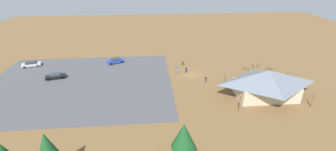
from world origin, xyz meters
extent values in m
plane|color=brown|center=(0.00, 0.00, 0.00)|extent=(160.00, 160.00, 0.00)
cube|color=#4C4C51|center=(26.87, 2.36, 0.03)|extent=(42.44, 33.52, 0.05)
cube|color=beige|center=(-13.40, 11.89, 1.57)|extent=(11.95, 6.81, 3.14)
pyramid|color=slate|center=(-13.40, 11.89, 4.59)|extent=(14.98, 9.85, 2.90)
cylinder|color=brown|center=(-20.66, 7.19, 1.57)|extent=(0.20, 0.20, 3.14)
cylinder|color=brown|center=(-6.14, 7.19, 1.57)|extent=(0.20, 0.20, 3.14)
cylinder|color=brown|center=(-20.66, 16.59, 1.57)|extent=(0.20, 0.20, 3.14)
cylinder|color=brown|center=(-6.14, 16.59, 1.57)|extent=(0.20, 0.20, 3.14)
cylinder|color=brown|center=(1.17, -6.83, 0.45)|extent=(0.60, 0.60, 0.90)
cylinder|color=#99999E|center=(3.70, -0.45, 1.10)|extent=(0.08, 0.08, 2.20)
cube|color=#1959B2|center=(3.70, -0.45, 1.90)|extent=(0.56, 0.04, 0.40)
cone|color=#194C23|center=(6.37, 28.39, 4.59)|extent=(3.40, 3.40, 3.76)
cone|color=#194C23|center=(23.23, 30.25, 5.01)|extent=(3.85, 3.85, 5.31)
torus|color=black|center=(-21.05, 3.95, 0.38)|extent=(0.20, 0.74, 0.75)
torus|color=black|center=(-21.27, 2.93, 0.38)|extent=(0.20, 0.74, 0.75)
cylinder|color=#722D9E|center=(-21.16, 3.44, 0.50)|extent=(0.24, 0.95, 0.04)
cylinder|color=#722D9E|center=(-21.12, 3.62, 0.57)|extent=(0.04, 0.04, 0.40)
cube|color=black|center=(-21.12, 3.62, 0.77)|extent=(0.12, 0.21, 0.05)
cylinder|color=#722D9E|center=(-21.25, 3.03, 0.60)|extent=(0.04, 0.04, 0.44)
cylinder|color=black|center=(-21.25, 3.03, 0.82)|extent=(0.48, 0.13, 0.03)
torus|color=black|center=(-16.81, 2.36, 0.33)|extent=(0.54, 0.42, 0.65)
torus|color=black|center=(-15.94, 1.72, 0.33)|extent=(0.54, 0.42, 0.65)
cylinder|color=#2347B7|center=(-16.37, 2.04, 0.43)|extent=(0.82, 0.62, 0.04)
cylinder|color=#2347B7|center=(-16.53, 2.16, 0.50)|extent=(0.04, 0.04, 0.35)
cube|color=black|center=(-16.53, 2.16, 0.68)|extent=(0.21, 0.18, 0.05)
cylinder|color=#2347B7|center=(-16.03, 1.78, 0.52)|extent=(0.04, 0.04, 0.39)
cylinder|color=black|center=(-16.03, 1.78, 0.72)|extent=(0.31, 0.40, 0.03)
torus|color=black|center=(-20.69, -1.57, 0.33)|extent=(0.47, 0.53, 0.66)
torus|color=black|center=(-21.39, -0.76, 0.33)|extent=(0.47, 0.53, 0.66)
cylinder|color=black|center=(-21.04, -1.17, 0.44)|extent=(0.68, 0.77, 0.04)
cylinder|color=black|center=(-20.91, -1.31, 0.51)|extent=(0.04, 0.04, 0.36)
cube|color=black|center=(-20.91, -1.31, 0.69)|extent=(0.19, 0.20, 0.05)
cylinder|color=black|center=(-21.32, -0.84, 0.53)|extent=(0.04, 0.04, 0.40)
cylinder|color=black|center=(-21.32, -0.84, 0.73)|extent=(0.38, 0.34, 0.03)
torus|color=black|center=(-18.87, -3.78, 0.38)|extent=(0.68, 0.39, 0.75)
torus|color=black|center=(-19.78, -4.27, 0.38)|extent=(0.68, 0.39, 0.75)
cylinder|color=silver|center=(-19.32, -4.02, 0.50)|extent=(0.86, 0.48, 0.04)
cylinder|color=silver|center=(-19.16, -3.93, 0.58)|extent=(0.04, 0.04, 0.42)
cube|color=black|center=(-19.16, -3.93, 0.79)|extent=(0.21, 0.17, 0.05)
cylinder|color=silver|center=(-19.69, -4.22, 0.64)|extent=(0.04, 0.04, 0.53)
cylinder|color=black|center=(-19.69, -4.22, 0.91)|extent=(0.26, 0.44, 0.03)
torus|color=black|center=(-20.96, 6.02, 0.33)|extent=(0.64, 0.26, 0.66)
torus|color=black|center=(-19.95, 6.37, 0.33)|extent=(0.64, 0.26, 0.66)
cylinder|color=#B7B7BC|center=(-20.45, 6.20, 0.44)|extent=(0.94, 0.36, 0.04)
cylinder|color=#B7B7BC|center=(-20.63, 6.13, 0.55)|extent=(0.04, 0.04, 0.44)
cube|color=black|center=(-20.63, 6.13, 0.77)|extent=(0.22, 0.14, 0.05)
cylinder|color=#B7B7BC|center=(-20.05, 6.34, 0.57)|extent=(0.04, 0.04, 0.47)
cylinder|color=black|center=(-20.05, 6.34, 0.80)|extent=(0.19, 0.46, 0.03)
torus|color=black|center=(-15.25, -1.63, 0.33)|extent=(0.60, 0.34, 0.66)
torus|color=black|center=(-14.40, -2.08, 0.33)|extent=(0.60, 0.34, 0.66)
cylinder|color=#197A7F|center=(-14.82, -1.85, 0.44)|extent=(0.80, 0.44, 0.04)
cylinder|color=#197A7F|center=(-14.97, -1.77, 0.54)|extent=(0.04, 0.04, 0.42)
cube|color=black|center=(-14.97, -1.77, 0.75)|extent=(0.21, 0.16, 0.05)
cylinder|color=#197A7F|center=(-14.48, -2.03, 0.56)|extent=(0.04, 0.04, 0.47)
cylinder|color=black|center=(-14.48, -2.03, 0.80)|extent=(0.25, 0.44, 0.03)
torus|color=black|center=(-17.17, -2.66, 0.35)|extent=(0.22, 0.68, 0.70)
torus|color=black|center=(-17.45, -3.68, 0.35)|extent=(0.22, 0.68, 0.70)
cylinder|color=#1E7F38|center=(-17.31, -3.17, 0.46)|extent=(0.29, 0.95, 0.04)
cylinder|color=#1E7F38|center=(-17.26, -2.99, 0.57)|extent=(0.04, 0.04, 0.45)
cube|color=black|center=(-17.26, -2.99, 0.80)|extent=(0.13, 0.21, 0.05)
cylinder|color=#1E7F38|center=(-17.42, -3.58, 0.55)|extent=(0.04, 0.04, 0.41)
cylinder|color=black|center=(-17.42, -3.58, 0.76)|extent=(0.47, 0.16, 0.03)
torus|color=black|center=(-19.18, 3.45, 0.33)|extent=(0.52, 0.46, 0.65)
torus|color=black|center=(-19.90, 4.07, 0.33)|extent=(0.52, 0.46, 0.65)
cylinder|color=orange|center=(-19.54, 3.76, 0.43)|extent=(0.69, 0.60, 0.04)
cylinder|color=orange|center=(-19.41, 3.64, 0.50)|extent=(0.04, 0.04, 0.35)
cube|color=black|center=(-19.41, 3.64, 0.68)|extent=(0.20, 0.19, 0.05)
cylinder|color=orange|center=(-19.83, 4.00, 0.57)|extent=(0.04, 0.04, 0.48)
cylinder|color=black|center=(-19.83, 4.00, 0.81)|extent=(0.34, 0.39, 0.03)
torus|color=black|center=(-20.41, 1.12, 0.34)|extent=(0.18, 0.68, 0.69)
torus|color=black|center=(-20.21, 0.18, 0.34)|extent=(0.18, 0.68, 0.69)
cylinder|color=yellow|center=(-20.31, 0.65, 0.46)|extent=(0.22, 0.87, 0.04)
cylinder|color=yellow|center=(-20.34, 0.82, 0.53)|extent=(0.04, 0.04, 0.38)
cube|color=black|center=(-20.34, 0.82, 0.72)|extent=(0.12, 0.21, 0.05)
cylinder|color=yellow|center=(-20.23, 0.28, 0.55)|extent=(0.04, 0.04, 0.40)
cylinder|color=black|center=(-20.23, 0.28, 0.75)|extent=(0.48, 0.13, 0.03)
cube|color=black|center=(33.32, -0.94, 0.57)|extent=(4.80, 2.67, 0.59)
cube|color=#2D3842|center=(33.32, -0.94, 1.12)|extent=(2.81, 2.02, 0.50)
cylinder|color=black|center=(34.66, 0.12, 0.37)|extent=(0.67, 0.36, 0.64)
cylinder|color=black|center=(34.99, -1.32, 0.37)|extent=(0.67, 0.36, 0.64)
cylinder|color=black|center=(31.65, -0.56, 0.37)|extent=(0.67, 0.36, 0.64)
cylinder|color=black|center=(31.98, -2.01, 0.37)|extent=(0.67, 0.36, 0.64)
cube|color=#BCBCC1|center=(42.40, -9.31, 0.60)|extent=(5.01, 2.95, 0.66)
cube|color=#2D3842|center=(42.40, -9.31, 1.21)|extent=(2.95, 2.24, 0.56)
cylinder|color=black|center=(43.75, -8.12, 0.37)|extent=(0.67, 0.37, 0.64)
cylinder|color=black|center=(44.15, -9.74, 0.37)|extent=(0.67, 0.37, 0.64)
cylinder|color=black|center=(40.65, -8.88, 0.37)|extent=(0.67, 0.37, 0.64)
cylinder|color=black|center=(41.05, -10.50, 0.37)|extent=(0.67, 0.37, 0.64)
cube|color=#1E42B2|center=(19.91, -9.77, 0.61)|extent=(4.77, 3.53, 0.67)
cube|color=#2D3842|center=(19.91, -9.77, 1.22)|extent=(2.92, 2.52, 0.55)
cylinder|color=black|center=(20.92, -8.40, 0.37)|extent=(0.67, 0.47, 0.64)
cylinder|color=black|center=(21.61, -9.90, 0.37)|extent=(0.67, 0.47, 0.64)
cylinder|color=black|center=(18.20, -9.64, 0.37)|extent=(0.67, 0.47, 0.64)
cylinder|color=black|center=(18.89, -11.14, 0.37)|extent=(0.67, 0.47, 0.64)
cube|color=#2D3347|center=(-2.60, 4.16, 0.40)|extent=(0.34, 0.38, 0.80)
cylinder|color=black|center=(-2.60, 4.16, 1.10)|extent=(0.36, 0.36, 0.61)
sphere|color=tan|center=(-2.60, 4.16, 1.53)|extent=(0.24, 0.24, 0.24)
cube|color=#2D3347|center=(1.14, -1.59, 0.42)|extent=(0.40, 0.37, 0.84)
cylinder|color=black|center=(1.14, -1.59, 1.19)|extent=(0.36, 0.36, 0.69)
sphere|color=tan|center=(1.14, -1.59, 1.65)|extent=(0.24, 0.24, 0.24)
cube|color=#2D3347|center=(-14.55, 1.63, 0.42)|extent=(0.36, 0.39, 0.84)
cylinder|color=green|center=(-14.55, 1.63, 1.13)|extent=(0.36, 0.36, 0.57)
sphere|color=tan|center=(-14.55, 1.63, 1.53)|extent=(0.24, 0.24, 0.24)
camera|label=1|loc=(10.74, 53.57, 25.53)|focal=25.50mm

